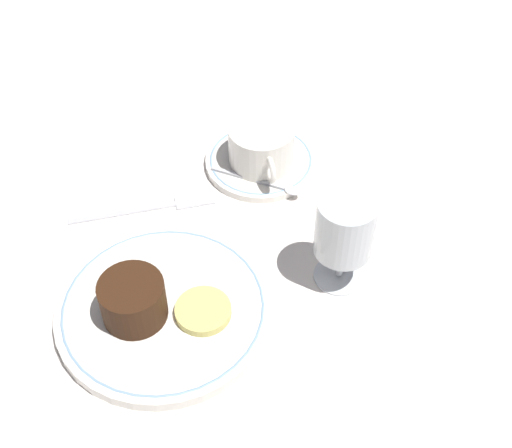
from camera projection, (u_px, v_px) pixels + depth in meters
The scene contains 9 objects.
ground_plane at pixel (176, 318), 0.79m from camera, with size 3.00×3.00×0.00m, color white.
dinner_plate at pixel (164, 310), 0.79m from camera, with size 0.24×0.24×0.01m.
saucer at pixel (261, 161), 0.95m from camera, with size 0.15×0.15×0.01m.
coffee_cup at pixel (261, 145), 0.93m from camera, with size 0.11×0.09×0.06m.
spoon at pixel (265, 183), 0.92m from camera, with size 0.08×0.11×0.00m.
wine_glass at pixel (345, 231), 0.77m from camera, with size 0.07×0.07×0.12m.
fork at pixel (159, 206), 0.90m from camera, with size 0.02×0.19×0.01m.
dessert_cake at pixel (133, 300), 0.76m from camera, with size 0.07×0.07×0.05m.
pineapple_slice at pixel (203, 311), 0.77m from camera, with size 0.06×0.06×0.01m.
Camera 1 is at (0.46, -0.01, 0.65)m, focal length 50.00 mm.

